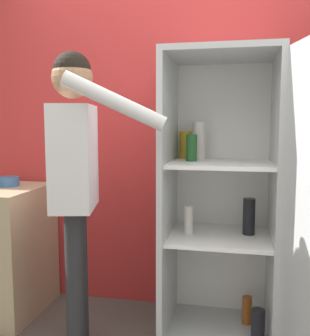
% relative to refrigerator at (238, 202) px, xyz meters
% --- Properties ---
extents(wall_back, '(7.00, 0.06, 2.55)m').
position_rel_refrigerator_xyz_m(wall_back, '(-0.39, 0.45, 0.39)').
color(wall_back, '#B72D2D').
rests_on(wall_back, ground_plane).
extents(refrigerator, '(0.90, 1.28, 1.77)m').
position_rel_refrigerator_xyz_m(refrigerator, '(0.00, 0.00, 0.00)').
color(refrigerator, '#B7BABC').
rests_on(refrigerator, ground_plane).
extents(person, '(0.73, 0.52, 1.75)m').
position_rel_refrigerator_xyz_m(person, '(-0.92, -0.21, 0.25)').
color(person, '#262628').
rests_on(person, ground_plane).
extents(bowl, '(0.15, 0.15, 0.07)m').
position_rel_refrigerator_xyz_m(bowl, '(-1.60, 0.15, 0.05)').
color(bowl, '#335B8E').
rests_on(bowl, counter).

